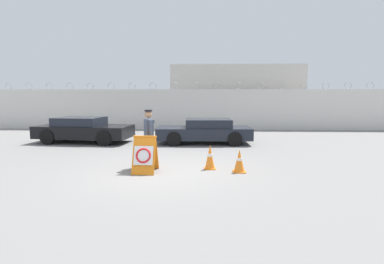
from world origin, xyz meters
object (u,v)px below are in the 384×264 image
Objects in this scene: barricade_sign at (145,154)px; traffic_cone_mid at (210,157)px; security_guard at (149,135)px; parked_car_rear_sedan at (205,131)px; traffic_cone_near at (239,161)px; parked_car_front_coupe at (84,129)px.

traffic_cone_mid is at bearing 16.46° from barricade_sign.
security_guard is 0.41× the size of parked_car_rear_sedan.
parked_car_rear_sedan is at bearing 74.13° from barricade_sign.
security_guard is 2.69× the size of traffic_cone_near.
parked_car_front_coupe is at bearing 17.64° from security_guard.
barricade_sign is at bearing 70.06° from parked_car_rear_sedan.
traffic_cone_mid is 4.98m from parked_car_rear_sedan.
barricade_sign is 1.61× the size of traffic_cone_near.
traffic_cone_mid is at bearing 89.86° from parked_car_rear_sedan.
parked_car_front_coupe reaches higher than traffic_cone_near.
barricade_sign is 0.60× the size of security_guard.
security_guard reaches higher than traffic_cone_near.
security_guard is at bearing 169.03° from traffic_cone_near.
parked_car_rear_sedan is at bearing 100.91° from traffic_cone_near.
barricade_sign is 2.00m from traffic_cone_mid.
traffic_cone_mid is (-0.87, 0.36, 0.04)m from traffic_cone_near.
barricade_sign is at bearing 157.17° from security_guard.
parked_car_front_coupe is (-4.08, 4.79, -0.40)m from security_guard.
parked_car_front_coupe is at bearing 142.20° from traffic_cone_near.
parked_car_rear_sedan is at bearing 91.84° from traffic_cone_mid.
parked_car_front_coupe is at bearing 128.79° from barricade_sign.
parked_car_rear_sedan reaches higher than traffic_cone_mid.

